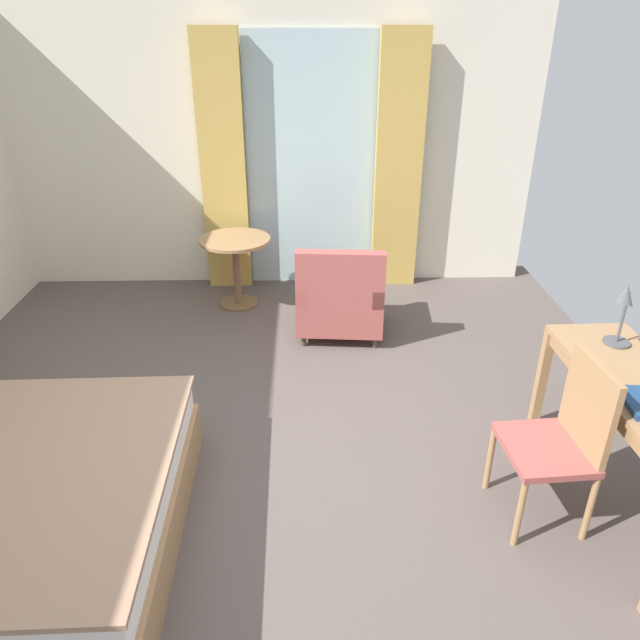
% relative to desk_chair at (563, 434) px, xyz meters
% --- Properties ---
extents(ground, '(5.70, 6.70, 0.10)m').
position_rel_desk_chair_xyz_m(ground, '(-1.72, 0.41, -0.59)').
color(ground, '#564C47').
extents(wall_back, '(5.30, 0.12, 2.79)m').
position_rel_desk_chair_xyz_m(wall_back, '(-1.72, 3.50, 0.85)').
color(wall_back, silver).
rests_on(wall_back, ground).
extents(balcony_glass_door, '(1.28, 0.02, 2.46)m').
position_rel_desk_chair_xyz_m(balcony_glass_door, '(-1.30, 3.42, 0.69)').
color(balcony_glass_door, silver).
rests_on(balcony_glass_door, ground).
extents(curtain_panel_left, '(0.44, 0.10, 2.49)m').
position_rel_desk_chair_xyz_m(curtain_panel_left, '(-2.16, 3.32, 0.70)').
color(curtain_panel_left, tan).
rests_on(curtain_panel_left, ground).
extents(curtain_panel_right, '(0.46, 0.10, 2.49)m').
position_rel_desk_chair_xyz_m(curtain_panel_right, '(-0.44, 3.32, 0.70)').
color(curtain_panel_right, tan).
rests_on(curtain_panel_right, ground).
extents(desk_chair, '(0.46, 0.50, 0.97)m').
position_rel_desk_chair_xyz_m(desk_chair, '(0.00, 0.00, 0.00)').
color(desk_chair, '#9E4C47').
rests_on(desk_chair, ground).
extents(desk_lamp, '(0.23, 0.25, 0.46)m').
position_rel_desk_chair_xyz_m(desk_lamp, '(0.45, 0.50, 0.52)').
color(desk_lamp, '#4C4C51').
rests_on(desk_lamp, writing_desk).
extents(armchair_by_window, '(0.79, 0.79, 0.87)m').
position_rel_desk_chair_xyz_m(armchair_by_window, '(-1.06, 2.19, -0.20)').
color(armchair_by_window, '#9E4C47').
rests_on(armchair_by_window, ground).
extents(round_cafe_table, '(0.67, 0.67, 0.69)m').
position_rel_desk_chair_xyz_m(round_cafe_table, '(-2.03, 2.82, -0.03)').
color(round_cafe_table, '#9E754C').
rests_on(round_cafe_table, ground).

